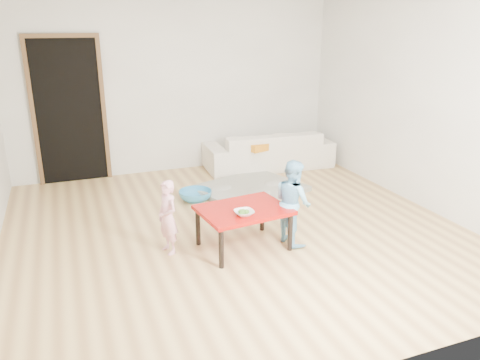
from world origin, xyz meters
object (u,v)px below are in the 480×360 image
red_table (243,228)px  basin (195,196)px  child_pink (168,217)px  sofa (269,149)px  child_blue (293,202)px  bowl (244,213)px

red_table → basin: (-0.10, 1.50, -0.15)m
red_table → child_pink: child_pink is taller
sofa → red_table: bearing=63.7°
child_blue → bowl: bearing=96.3°
sofa → bowl: size_ratio=10.60×
bowl → child_pink: size_ratio=0.25×
sofa → child_pink: child_pink is taller
sofa → child_blue: bearing=74.1°
child_blue → basin: bearing=17.6°
basin → bowl: bearing=-88.7°
sofa → child_blue: child_blue is taller
sofa → bowl: bearing=64.3°
red_table → basin: red_table is taller
sofa → child_blue: (-0.89, -2.59, 0.16)m
bowl → child_blue: child_blue is taller
child_pink → red_table: bearing=59.5°
child_pink → basin: child_pink is taller
basin → red_table: bearing=-86.3°
red_table → child_pink: bearing=166.5°
basin → child_blue: bearing=-67.8°
child_blue → red_table: bearing=79.4°
sofa → red_table: 2.91m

